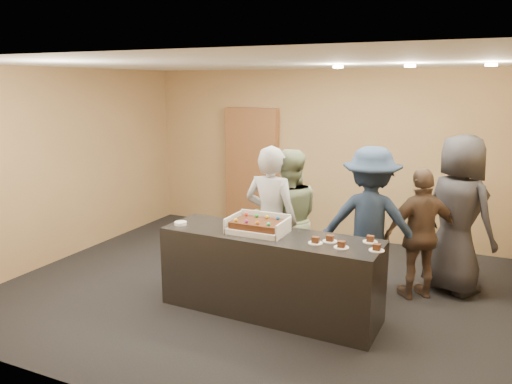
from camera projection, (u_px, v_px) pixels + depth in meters
room at (257, 181)px, 5.90m from camera, size 6.04×6.00×2.70m
serving_counter at (270, 273)px, 5.45m from camera, size 2.42×0.78×0.90m
storage_cabinet at (252, 169)px, 8.60m from camera, size 0.94×0.15×2.08m
cake_box at (259, 228)px, 5.42m from camera, size 0.62×0.43×0.18m
sheet_cake at (258, 224)px, 5.39m from camera, size 0.53×0.36×0.11m
plate_stack at (181, 223)px, 5.70m from camera, size 0.14×0.14×0.04m
slice_a at (316, 241)px, 5.04m from camera, size 0.15×0.15×0.07m
slice_b at (330, 239)px, 5.09m from camera, size 0.15×0.15×0.07m
slice_c at (341, 246)px, 4.90m from camera, size 0.15×0.15×0.07m
slice_d at (370, 240)px, 5.08m from camera, size 0.15×0.15×0.07m
slice_e at (377, 248)px, 4.82m from camera, size 0.15×0.15×0.07m
person_server_grey at (271, 221)px, 5.87m from camera, size 0.67×0.45×1.79m
person_sage_man at (288, 220)px, 6.06m from camera, size 1.05×0.97×1.72m
person_navy_man at (370, 223)px, 5.81m from camera, size 1.24×0.83×1.79m
person_brown_extra at (421, 234)px, 5.78m from camera, size 0.95×0.84×1.55m
person_dark_suit at (458, 215)px, 5.92m from camera, size 1.12×1.03×1.91m
ceiling_spotlights at (410, 66)px, 5.40m from camera, size 1.72×0.12×0.03m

